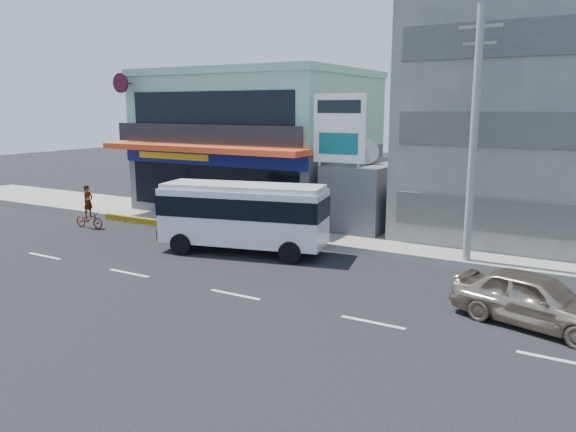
# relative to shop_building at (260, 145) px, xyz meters

# --- Properties ---
(ground) EXTENTS (120.00, 120.00, 0.00)m
(ground) POSITION_rel_shop_building_xyz_m (8.00, -13.95, -4.00)
(ground) COLOR black
(ground) RESTS_ON ground
(sidewalk) EXTENTS (70.00, 5.00, 0.30)m
(sidewalk) POSITION_rel_shop_building_xyz_m (13.00, -4.45, -3.85)
(sidewalk) COLOR gray
(sidewalk) RESTS_ON ground
(shop_building) EXTENTS (12.40, 11.70, 8.00)m
(shop_building) POSITION_rel_shop_building_xyz_m (0.00, 0.00, 0.00)
(shop_building) COLOR #414146
(shop_building) RESTS_ON ground
(gap_structure) EXTENTS (3.00, 6.00, 3.50)m
(gap_structure) POSITION_rel_shop_building_xyz_m (8.00, -1.95, -2.25)
(gap_structure) COLOR #414146
(gap_structure) RESTS_ON ground
(satellite_dish) EXTENTS (1.50, 1.50, 0.15)m
(satellite_dish) POSITION_rel_shop_building_xyz_m (8.00, -2.95, -0.42)
(satellite_dish) COLOR slate
(satellite_dish) RESTS_ON gap_structure
(billboard) EXTENTS (2.60, 0.18, 6.90)m
(billboard) POSITION_rel_shop_building_xyz_m (7.50, -4.75, 0.93)
(billboard) COLOR gray
(billboard) RESTS_ON ground
(utility_pole_near) EXTENTS (1.60, 0.30, 10.00)m
(utility_pole_near) POSITION_rel_shop_building_xyz_m (14.00, -6.55, 1.15)
(utility_pole_near) COLOR #999993
(utility_pole_near) RESTS_ON ground
(minibus) EXTENTS (7.56, 3.91, 3.02)m
(minibus) POSITION_rel_shop_building_xyz_m (5.02, -9.12, -2.19)
(minibus) COLOR silver
(minibus) RESTS_ON ground
(sedan) EXTENTS (5.01, 3.07, 1.59)m
(sedan) POSITION_rel_shop_building_xyz_m (17.11, -11.78, -3.20)
(sedan) COLOR #BAA48E
(sedan) RESTS_ON ground
(motorcycle_rider) EXTENTS (1.81, 0.78, 2.26)m
(motorcycle_rider) POSITION_rel_shop_building_xyz_m (-4.94, -9.00, -3.25)
(motorcycle_rider) COLOR #640F0E
(motorcycle_rider) RESTS_ON ground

